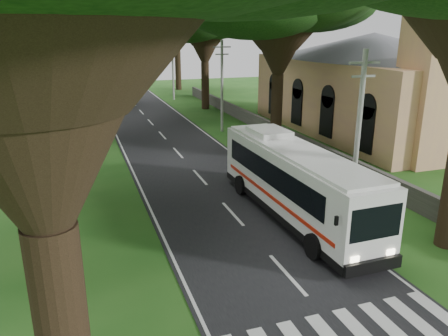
{
  "coord_description": "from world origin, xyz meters",
  "views": [
    {
      "loc": [
        -6.91,
        -10.87,
        8.78
      ],
      "look_at": [
        -0.18,
        8.81,
        2.2
      ],
      "focal_mm": 35.0,
      "sensor_mm": 36.0,
      "label": 1
    }
  ],
  "objects_px": {
    "pole_far": "(173,67)",
    "distant_car_b": "(114,88)",
    "pole_mid": "(222,85)",
    "pedestrian": "(71,187)",
    "distant_car_a": "(123,99)",
    "pole_near": "(358,133)",
    "coach_bus": "(294,180)",
    "church": "(372,77)"
  },
  "relations": [
    {
      "from": "pole_far",
      "to": "distant_car_b",
      "type": "xyz_separation_m",
      "value": [
        -6.79,
        9.06,
        -3.46
      ]
    },
    {
      "from": "pole_mid",
      "to": "pedestrian",
      "type": "height_order",
      "value": "pole_mid"
    },
    {
      "from": "distant_car_a",
      "to": "distant_car_b",
      "type": "bearing_deg",
      "value": -108.28
    },
    {
      "from": "distant_car_b",
      "to": "pole_near",
      "type": "bearing_deg",
      "value": -96.42
    },
    {
      "from": "pole_far",
      "to": "distant_car_a",
      "type": "height_order",
      "value": "pole_far"
    },
    {
      "from": "pole_far",
      "to": "distant_car_b",
      "type": "relative_size",
      "value": 1.92
    },
    {
      "from": "pole_mid",
      "to": "distant_car_b",
      "type": "relative_size",
      "value": 1.92
    },
    {
      "from": "coach_bus",
      "to": "pedestrian",
      "type": "distance_m",
      "value": 11.56
    },
    {
      "from": "pole_far",
      "to": "pedestrian",
      "type": "xyz_separation_m",
      "value": [
        -13.05,
        -33.93,
        -3.26
      ]
    },
    {
      "from": "pole_mid",
      "to": "pedestrian",
      "type": "relative_size",
      "value": 4.34
    },
    {
      "from": "pole_near",
      "to": "distant_car_a",
      "type": "height_order",
      "value": "pole_near"
    },
    {
      "from": "pole_mid",
      "to": "pole_near",
      "type": "bearing_deg",
      "value": -90.0
    },
    {
      "from": "coach_bus",
      "to": "pedestrian",
      "type": "height_order",
      "value": "coach_bus"
    },
    {
      "from": "pedestrian",
      "to": "coach_bus",
      "type": "bearing_deg",
      "value": -136.24
    },
    {
      "from": "distant_car_a",
      "to": "pole_near",
      "type": "bearing_deg",
      "value": 82.36
    },
    {
      "from": "church",
      "to": "pole_near",
      "type": "relative_size",
      "value": 3.0
    },
    {
      "from": "pole_near",
      "to": "pole_mid",
      "type": "bearing_deg",
      "value": 90.0
    },
    {
      "from": "distant_car_b",
      "to": "pole_mid",
      "type": "bearing_deg",
      "value": -91.15
    },
    {
      "from": "pole_far",
      "to": "distant_car_a",
      "type": "distance_m",
      "value": 8.0
    },
    {
      "from": "church",
      "to": "distant_car_a",
      "type": "bearing_deg",
      "value": 130.82
    },
    {
      "from": "church",
      "to": "pole_mid",
      "type": "bearing_deg",
      "value": 160.19
    },
    {
      "from": "pole_near",
      "to": "pedestrian",
      "type": "height_order",
      "value": "pole_near"
    },
    {
      "from": "distant_car_b",
      "to": "pole_far",
      "type": "bearing_deg",
      "value": -67.44
    },
    {
      "from": "church",
      "to": "pole_far",
      "type": "bearing_deg",
      "value": 116.82
    },
    {
      "from": "church",
      "to": "pedestrian",
      "type": "relative_size",
      "value": 13.02
    },
    {
      "from": "pole_near",
      "to": "pedestrian",
      "type": "distance_m",
      "value": 14.76
    },
    {
      "from": "distant_car_a",
      "to": "pedestrian",
      "type": "height_order",
      "value": "pedestrian"
    },
    {
      "from": "coach_bus",
      "to": "distant_car_a",
      "type": "xyz_separation_m",
      "value": [
        -4.06,
        37.0,
        -1.19
      ]
    },
    {
      "from": "pole_mid",
      "to": "distant_car_a",
      "type": "height_order",
      "value": "pole_mid"
    },
    {
      "from": "pole_mid",
      "to": "coach_bus",
      "type": "height_order",
      "value": "pole_mid"
    },
    {
      "from": "pole_near",
      "to": "pedestrian",
      "type": "relative_size",
      "value": 4.34
    },
    {
      "from": "pole_near",
      "to": "pedestrian",
      "type": "xyz_separation_m",
      "value": [
        -13.05,
        6.07,
        -3.26
      ]
    },
    {
      "from": "pole_mid",
      "to": "pedestrian",
      "type": "distance_m",
      "value": 19.37
    },
    {
      "from": "distant_car_a",
      "to": "distant_car_b",
      "type": "xyz_separation_m",
      "value": [
        0.07,
        11.26,
        0.02
      ]
    },
    {
      "from": "pole_near",
      "to": "pole_mid",
      "type": "height_order",
      "value": "same"
    },
    {
      "from": "church",
      "to": "distant_car_a",
      "type": "distance_m",
      "value": 29.71
    },
    {
      "from": "pole_mid",
      "to": "pole_far",
      "type": "xyz_separation_m",
      "value": [
        0.0,
        20.0,
        0.0
      ]
    },
    {
      "from": "pole_near",
      "to": "pole_far",
      "type": "xyz_separation_m",
      "value": [
        0.0,
        40.0,
        0.0
      ]
    },
    {
      "from": "pole_mid",
      "to": "church",
      "type": "bearing_deg",
      "value": -19.81
    },
    {
      "from": "pedestrian",
      "to": "pole_far",
      "type": "bearing_deg",
      "value": -40.09
    },
    {
      "from": "pole_far",
      "to": "coach_bus",
      "type": "relative_size",
      "value": 0.67
    },
    {
      "from": "church",
      "to": "pedestrian",
      "type": "xyz_separation_m",
      "value": [
        -25.41,
        -9.48,
        -3.99
      ]
    }
  ]
}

